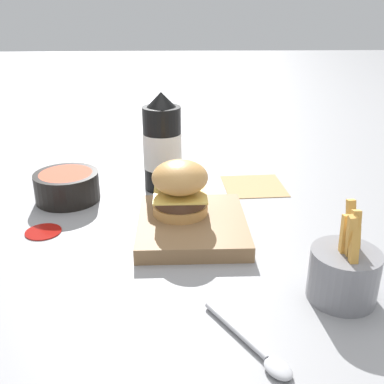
# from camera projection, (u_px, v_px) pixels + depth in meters

# --- Properties ---
(ground_plane) EXTENTS (6.00, 6.00, 0.00)m
(ground_plane) POSITION_uv_depth(u_px,v_px,m) (219.00, 229.00, 0.79)
(ground_plane) COLOR gray
(serving_board) EXTENTS (0.21, 0.18, 0.03)m
(serving_board) POSITION_uv_depth(u_px,v_px,m) (192.00, 226.00, 0.78)
(serving_board) COLOR olive
(serving_board) RESTS_ON ground_plane
(burger) EXTENTS (0.10, 0.10, 0.10)m
(burger) POSITION_uv_depth(u_px,v_px,m) (180.00, 187.00, 0.77)
(burger) COLOR tan
(burger) RESTS_ON serving_board
(ketchup_bottle) EXTENTS (0.08, 0.08, 0.21)m
(ketchup_bottle) POSITION_uv_depth(u_px,v_px,m) (162.00, 146.00, 0.93)
(ketchup_bottle) COLOR black
(ketchup_bottle) RESTS_ON ground_plane
(fries_basket) EXTENTS (0.09, 0.09, 0.14)m
(fries_basket) POSITION_uv_depth(u_px,v_px,m) (344.00, 273.00, 0.60)
(fries_basket) COLOR slate
(fries_basket) RESTS_ON ground_plane
(side_bowl) EXTENTS (0.13, 0.13, 0.06)m
(side_bowl) POSITION_uv_depth(u_px,v_px,m) (67.00, 186.00, 0.90)
(side_bowl) COLOR black
(side_bowl) RESTS_ON ground_plane
(spoon) EXTENTS (0.14, 0.09, 0.01)m
(spoon) POSITION_uv_depth(u_px,v_px,m) (261.00, 353.00, 0.51)
(spoon) COLOR #B2B2B7
(spoon) RESTS_ON ground_plane
(ketchup_puddle) EXTENTS (0.06, 0.06, 0.00)m
(ketchup_puddle) POSITION_uv_depth(u_px,v_px,m) (44.00, 231.00, 0.78)
(ketchup_puddle) COLOR #9E140F
(ketchup_puddle) RESTS_ON ground_plane
(parchment_square) EXTENTS (0.13, 0.13, 0.00)m
(parchment_square) POSITION_uv_depth(u_px,v_px,m) (254.00, 186.00, 0.97)
(parchment_square) COLOR tan
(parchment_square) RESTS_ON ground_plane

